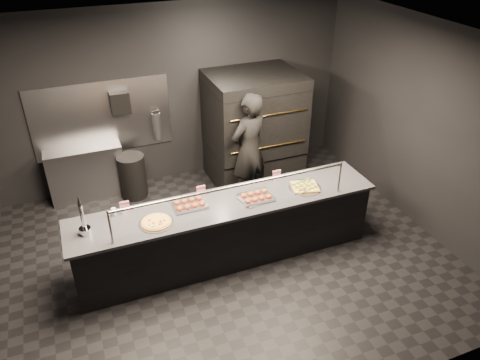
# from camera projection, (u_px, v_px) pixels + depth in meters

# --- Properties ---
(room) EXTENTS (6.04, 6.00, 3.00)m
(room) POSITION_uv_depth(u_px,v_px,m) (222.00, 162.00, 5.83)
(room) COLOR black
(room) RESTS_ON ground
(service_counter) EXTENTS (4.10, 0.78, 1.37)m
(service_counter) POSITION_uv_depth(u_px,v_px,m) (227.00, 230.00, 6.33)
(service_counter) COLOR black
(service_counter) RESTS_ON ground
(pizza_oven) EXTENTS (1.50, 1.23, 1.91)m
(pizza_oven) POSITION_uv_depth(u_px,v_px,m) (254.00, 128.00, 7.96)
(pizza_oven) COLOR black
(pizza_oven) RESTS_ON ground
(prep_shelf) EXTENTS (1.20, 0.35, 0.90)m
(prep_shelf) POSITION_uv_depth(u_px,v_px,m) (87.00, 173.00, 7.68)
(prep_shelf) COLOR #99999E
(prep_shelf) RESTS_ON ground
(towel_dispenser) EXTENTS (0.30, 0.20, 0.35)m
(towel_dispenser) POSITION_uv_depth(u_px,v_px,m) (120.00, 103.00, 7.39)
(towel_dispenser) COLOR black
(towel_dispenser) RESTS_ON room
(fire_extinguisher) EXTENTS (0.14, 0.14, 0.51)m
(fire_extinguisher) POSITION_uv_depth(u_px,v_px,m) (157.00, 126.00, 7.82)
(fire_extinguisher) COLOR #B2B2B7
(fire_extinguisher) RESTS_ON room
(beer_tap) EXTENTS (0.14, 0.20, 0.54)m
(beer_tap) POSITION_uv_depth(u_px,v_px,m) (84.00, 223.00, 5.45)
(beer_tap) COLOR silver
(beer_tap) RESTS_ON service_counter
(round_pizza) EXTENTS (0.43, 0.43, 0.03)m
(round_pizza) POSITION_uv_depth(u_px,v_px,m) (156.00, 222.00, 5.70)
(round_pizza) COLOR silver
(round_pizza) RESTS_ON service_counter
(slider_tray_a) EXTENTS (0.43, 0.32, 0.07)m
(slider_tray_a) POSITION_uv_depth(u_px,v_px,m) (190.00, 204.00, 6.02)
(slider_tray_a) COLOR silver
(slider_tray_a) RESTS_ON service_counter
(slider_tray_b) EXTENTS (0.49, 0.41, 0.07)m
(slider_tray_b) POSITION_uv_depth(u_px,v_px,m) (256.00, 197.00, 6.17)
(slider_tray_b) COLOR silver
(slider_tray_b) RESTS_ON service_counter
(square_pizza) EXTENTS (0.44, 0.44, 0.05)m
(square_pizza) POSITION_uv_depth(u_px,v_px,m) (305.00, 187.00, 6.39)
(square_pizza) COLOR silver
(square_pizza) RESTS_ON service_counter
(condiment_jar) EXTENTS (0.16, 0.06, 0.10)m
(condiment_jar) POSITION_uv_depth(u_px,v_px,m) (116.00, 212.00, 5.84)
(condiment_jar) COLOR silver
(condiment_jar) RESTS_ON service_counter
(tent_cards) EXTENTS (2.24, 0.04, 0.15)m
(tent_cards) POSITION_uv_depth(u_px,v_px,m) (204.00, 190.00, 6.21)
(tent_cards) COLOR white
(tent_cards) RESTS_ON service_counter
(trash_bin) EXTENTS (0.45, 0.45, 0.74)m
(trash_bin) POSITION_uv_depth(u_px,v_px,m) (133.00, 176.00, 7.74)
(trash_bin) COLOR black
(trash_bin) RESTS_ON ground
(worker) EXTENTS (0.79, 0.65, 1.87)m
(worker) POSITION_uv_depth(u_px,v_px,m) (249.00, 150.00, 7.33)
(worker) COLOR black
(worker) RESTS_ON ground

